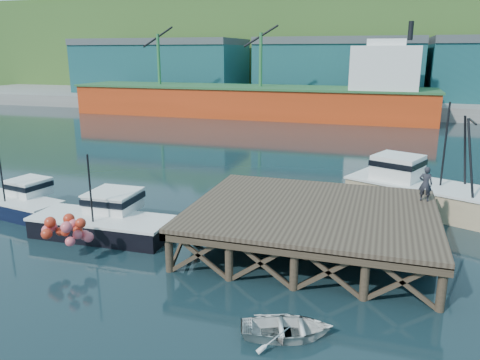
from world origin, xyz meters
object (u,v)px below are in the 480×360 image
at_px(boat_navy, 19,201).
at_px(dinghy, 287,328).
at_px(dockworker, 426,184).
at_px(boat_black, 105,219).
at_px(trawler, 428,190).

relative_size(boat_navy, dinghy, 2.03).
height_order(dinghy, dockworker, dockworker).
xyz_separation_m(dinghy, dockworker, (4.96, 10.94, 2.71)).
xyz_separation_m(boat_navy, dockworker, (23.45, 3.01, 2.26)).
distance_m(boat_black, dockworker, 17.16).
bearing_deg(dinghy, boat_navy, 49.65).
bearing_deg(boat_black, dockworker, 14.26).
bearing_deg(trawler, dockworker, -73.64).
bearing_deg(trawler, boat_navy, -138.45).
relative_size(trawler, dockworker, 5.88).
distance_m(boat_navy, boat_black, 7.19).
height_order(trawler, dinghy, trawler).
xyz_separation_m(boat_black, dinghy, (11.45, -6.46, -0.53)).
bearing_deg(dockworker, dinghy, 73.91).
distance_m(boat_black, trawler, 19.42).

